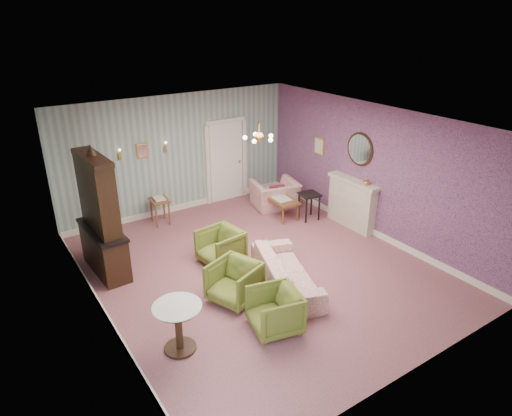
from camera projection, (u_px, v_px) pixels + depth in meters
floor at (259, 268)px, 8.97m from camera, size 7.00×7.00×0.00m
ceiling at (259, 122)px, 7.81m from camera, size 7.00×7.00×0.00m
wall_back at (179, 154)px, 11.06m from camera, size 6.00×0.00×6.00m
wall_front at (414, 289)px, 5.72m from camera, size 6.00×0.00×6.00m
wall_left at (95, 243)px, 6.86m from camera, size 0.00×7.00×7.00m
wall_right at (373, 171)px, 9.91m from camera, size 0.00×7.00×7.00m
wall_right_floral at (372, 171)px, 9.90m from camera, size 0.00×7.00×7.00m
door at (226, 160)px, 11.83m from camera, size 1.12×0.12×2.16m
olive_chair_a at (275, 309)px, 7.10m from camera, size 0.85×0.88×0.77m
olive_chair_b at (234, 280)px, 7.83m from camera, size 0.95×0.98×0.79m
olive_chair_c at (221, 245)px, 9.01m from camera, size 0.81×0.85×0.78m
sofa_chintz at (286, 267)px, 8.23m from camera, size 1.25×2.15×0.81m
wingback_chair at (275, 190)px, 11.53m from camera, size 1.21×0.92×0.95m
dresser at (99, 212)px, 8.40m from camera, size 0.59×1.51×2.48m
fireplace at (352, 203)px, 10.49m from camera, size 0.30×1.40×1.16m
mantel_vase at (367, 182)px, 9.92m from camera, size 0.15×0.15×0.15m
oval_mirror at (360, 149)px, 10.04m from camera, size 0.04×0.76×0.84m
framed_print at (319, 146)px, 11.17m from camera, size 0.04×0.34×0.42m
coffee_table at (281, 207)px, 11.11m from camera, size 0.58×0.97×0.48m
side_table_black at (309, 206)px, 10.94m from camera, size 0.51×0.51×0.67m
pedestal_table at (179, 328)px, 6.67m from camera, size 0.80×0.80×0.79m
nesting_table at (160, 210)px, 10.73m from camera, size 0.45×0.55×0.67m
gilt_mirror_back at (143, 151)px, 10.47m from camera, size 0.28×0.06×0.36m
sconce_left at (120, 155)px, 10.17m from camera, size 0.16×0.12×0.30m
sconce_right at (165, 147)px, 10.73m from camera, size 0.16×0.12×0.30m
chandelier at (259, 138)px, 7.91m from camera, size 0.56×0.56×0.36m
burgundy_cushion at (277, 192)px, 11.39m from camera, size 0.41×0.28×0.39m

